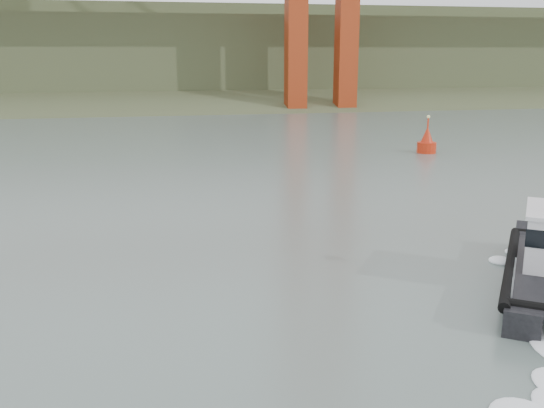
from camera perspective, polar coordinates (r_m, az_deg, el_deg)
The scene contains 3 objects.
ground at distance 19.97m, azimuth 2.27°, elevation -12.17°, with size 400.00×400.00×0.00m, color #566660.
headlands at distance 142.97m, azimuth -9.91°, elevation 13.14°, with size 500.00×105.36×27.12m.
nav_buoy at distance 56.73m, azimuth 14.37°, elevation 5.64°, with size 1.72×1.72×3.59m.
Camera 1 is at (-4.29, -17.40, 8.82)m, focal length 40.00 mm.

